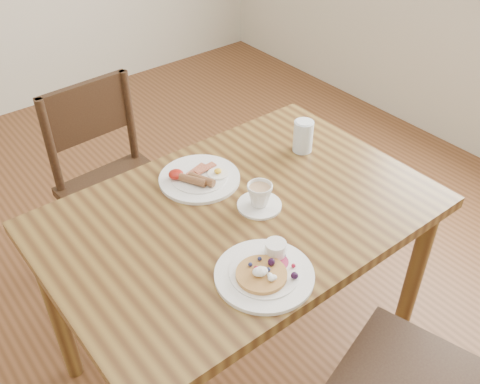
{
  "coord_description": "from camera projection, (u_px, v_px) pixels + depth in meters",
  "views": [
    {
      "loc": [
        -0.79,
        -1.0,
        1.81
      ],
      "look_at": [
        0.0,
        0.0,
        0.82
      ],
      "focal_mm": 40.0,
      "sensor_mm": 36.0,
      "label": 1
    }
  ],
  "objects": [
    {
      "name": "dining_table",
      "position": [
        240.0,
        233.0,
        1.72
      ],
      "size": [
        1.2,
        0.8,
        0.75
      ],
      "color": "brown",
      "rests_on": "ground"
    },
    {
      "name": "teacup_saucer",
      "position": [
        260.0,
        197.0,
        1.65
      ],
      "size": [
        0.14,
        0.14,
        0.08
      ],
      "color": "white",
      "rests_on": "dining_table"
    },
    {
      "name": "chair_far",
      "position": [
        114.0,
        180.0,
        2.21
      ],
      "size": [
        0.44,
        0.44,
        0.88
      ],
      "rotation": [
        0.0,
        0.0,
        3.19
      ],
      "color": "#332212",
      "rests_on": "ground"
    },
    {
      "name": "breakfast_plate",
      "position": [
        199.0,
        178.0,
        1.77
      ],
      "size": [
        0.27,
        0.27,
        0.04
      ],
      "color": "white",
      "rests_on": "dining_table"
    },
    {
      "name": "pancake_plate",
      "position": [
        265.0,
        271.0,
        1.43
      ],
      "size": [
        0.27,
        0.27,
        0.06
      ],
      "color": "white",
      "rests_on": "dining_table"
    },
    {
      "name": "water_glass",
      "position": [
        303.0,
        136.0,
        1.89
      ],
      "size": [
        0.07,
        0.07,
        0.12
      ],
      "primitive_type": "cylinder",
      "color": "silver",
      "rests_on": "dining_table"
    },
    {
      "name": "ground",
      "position": [
        240.0,
        355.0,
        2.12
      ],
      "size": [
        5.0,
        5.0,
        0.0
      ],
      "primitive_type": "plane",
      "color": "#543018",
      "rests_on": "ground"
    }
  ]
}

